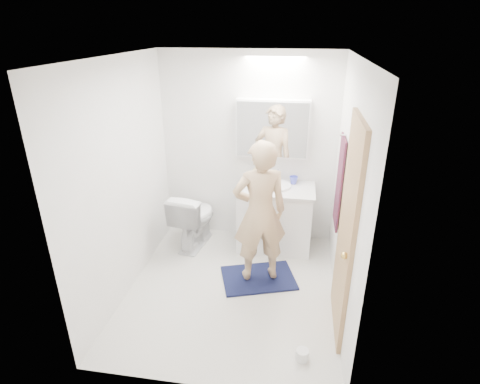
% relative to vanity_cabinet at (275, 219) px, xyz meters
% --- Properties ---
extents(floor, '(2.50, 2.50, 0.00)m').
position_rel_vanity_cabinet_xyz_m(floor, '(-0.38, -0.96, -0.39)').
color(floor, silver).
rests_on(floor, ground).
extents(ceiling, '(2.50, 2.50, 0.00)m').
position_rel_vanity_cabinet_xyz_m(ceiling, '(-0.38, -0.96, 2.01)').
color(ceiling, white).
rests_on(ceiling, floor).
extents(wall_back, '(2.50, 0.00, 2.50)m').
position_rel_vanity_cabinet_xyz_m(wall_back, '(-0.38, 0.29, 0.81)').
color(wall_back, white).
rests_on(wall_back, floor).
extents(wall_front, '(2.50, 0.00, 2.50)m').
position_rel_vanity_cabinet_xyz_m(wall_front, '(-0.38, -2.21, 0.81)').
color(wall_front, white).
rests_on(wall_front, floor).
extents(wall_left, '(0.00, 2.50, 2.50)m').
position_rel_vanity_cabinet_xyz_m(wall_left, '(-1.48, -0.96, 0.81)').
color(wall_left, white).
rests_on(wall_left, floor).
extents(wall_right, '(0.00, 2.50, 2.50)m').
position_rel_vanity_cabinet_xyz_m(wall_right, '(0.72, -0.96, 0.81)').
color(wall_right, white).
rests_on(wall_right, floor).
extents(vanity_cabinet, '(0.90, 0.55, 0.78)m').
position_rel_vanity_cabinet_xyz_m(vanity_cabinet, '(0.00, 0.00, 0.00)').
color(vanity_cabinet, white).
rests_on(vanity_cabinet, floor).
extents(countertop, '(0.95, 0.58, 0.04)m').
position_rel_vanity_cabinet_xyz_m(countertop, '(0.00, -0.00, 0.41)').
color(countertop, silver).
rests_on(countertop, vanity_cabinet).
extents(sink_basin, '(0.36, 0.36, 0.03)m').
position_rel_vanity_cabinet_xyz_m(sink_basin, '(0.00, 0.03, 0.45)').
color(sink_basin, white).
rests_on(sink_basin, countertop).
extents(faucet, '(0.02, 0.02, 0.16)m').
position_rel_vanity_cabinet_xyz_m(faucet, '(0.00, 0.22, 0.51)').
color(faucet, silver).
rests_on(faucet, countertop).
extents(medicine_cabinet, '(0.88, 0.14, 0.70)m').
position_rel_vanity_cabinet_xyz_m(medicine_cabinet, '(-0.08, 0.21, 1.11)').
color(medicine_cabinet, white).
rests_on(medicine_cabinet, wall_back).
extents(mirror_panel, '(0.84, 0.01, 0.66)m').
position_rel_vanity_cabinet_xyz_m(mirror_panel, '(-0.08, 0.13, 1.11)').
color(mirror_panel, silver).
rests_on(mirror_panel, medicine_cabinet).
extents(toilet, '(0.54, 0.80, 0.75)m').
position_rel_vanity_cabinet_xyz_m(toilet, '(-1.02, -0.11, -0.01)').
color(toilet, white).
rests_on(toilet, floor).
extents(bath_rug, '(0.93, 0.77, 0.02)m').
position_rel_vanity_cabinet_xyz_m(bath_rug, '(-0.12, -0.74, -0.38)').
color(bath_rug, '#12173B').
rests_on(bath_rug, floor).
extents(person, '(0.67, 0.54, 1.58)m').
position_rel_vanity_cabinet_xyz_m(person, '(-0.12, -0.74, 0.45)').
color(person, tan).
rests_on(person, bath_rug).
extents(door, '(0.04, 0.80, 2.00)m').
position_rel_vanity_cabinet_xyz_m(door, '(0.70, -1.31, 0.61)').
color(door, '#A67C53').
rests_on(door, wall_right).
extents(door_knob, '(0.06, 0.06, 0.06)m').
position_rel_vanity_cabinet_xyz_m(door_knob, '(0.66, -1.61, 0.56)').
color(door_knob, gold).
rests_on(door_knob, door).
extents(towel, '(0.02, 0.42, 1.00)m').
position_rel_vanity_cabinet_xyz_m(towel, '(0.70, -0.41, 0.71)').
color(towel, '#15143F').
rests_on(towel, wall_right).
extents(towel_hook, '(0.07, 0.02, 0.02)m').
position_rel_vanity_cabinet_xyz_m(towel_hook, '(0.68, -0.41, 1.23)').
color(towel_hook, silver).
rests_on(towel_hook, wall_right).
extents(soap_bottle_a, '(0.13, 0.13, 0.23)m').
position_rel_vanity_cabinet_xyz_m(soap_bottle_a, '(-0.27, 0.15, 0.55)').
color(soap_bottle_a, '#CDB784').
rests_on(soap_bottle_a, countertop).
extents(soap_bottle_b, '(0.10, 0.10, 0.19)m').
position_rel_vanity_cabinet_xyz_m(soap_bottle_b, '(-0.21, 0.18, 0.52)').
color(soap_bottle_b, '#517EAE').
rests_on(soap_bottle_b, countertop).
extents(toothbrush_cup, '(0.13, 0.13, 0.10)m').
position_rel_vanity_cabinet_xyz_m(toothbrush_cup, '(0.21, 0.16, 0.48)').
color(toothbrush_cup, '#4650D3').
rests_on(toothbrush_cup, countertop).
extents(toilet_paper_roll, '(0.11, 0.11, 0.10)m').
position_rel_vanity_cabinet_xyz_m(toilet_paper_roll, '(0.38, -1.82, -0.34)').
color(toilet_paper_roll, white).
rests_on(toilet_paper_roll, floor).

